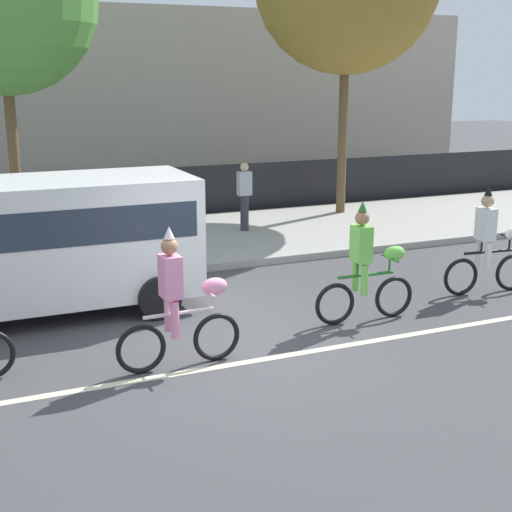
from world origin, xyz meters
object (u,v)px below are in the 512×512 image
parade_cyclist_pink (180,306)px  parade_cyclist_zebra (490,247)px  pedestrian_onlooker (244,195)px  parked_van_white (41,237)px  parade_cyclist_lime (367,269)px

parade_cyclist_pink → parade_cyclist_zebra: (6.01, 1.03, 0.00)m
parade_cyclist_zebra → pedestrian_onlooker: parade_cyclist_zebra is taller
parade_cyclist_pink → parade_cyclist_zebra: bearing=9.7°
parked_van_white → pedestrian_onlooker: 6.50m
parade_cyclist_lime → pedestrian_onlooker: size_ratio=1.19×
parade_cyclist_pink → parade_cyclist_lime: size_ratio=1.00×
parade_cyclist_zebra → pedestrian_onlooker: 6.33m
parade_cyclist_pink → parked_van_white: size_ratio=0.38×
parade_cyclist_zebra → pedestrian_onlooker: size_ratio=1.19×
parade_cyclist_zebra → parked_van_white: size_ratio=0.38×
parade_cyclist_lime → parked_van_white: bearing=152.6°
parade_cyclist_pink → pedestrian_onlooker: bearing=61.4°
parade_cyclist_zebra → pedestrian_onlooker: bearing=110.6°
parade_cyclist_zebra → pedestrian_onlooker: (-2.22, 5.92, 0.17)m
parked_van_white → pedestrian_onlooker: size_ratio=3.09×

